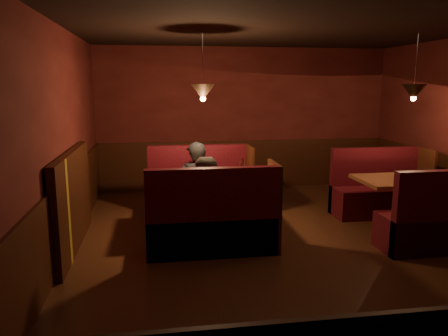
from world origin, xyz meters
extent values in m
cube|color=#4D2816|center=(0.00, 0.00, -0.01)|extent=(6.00, 7.00, 0.01)
cube|color=black|center=(0.00, 0.00, 2.90)|extent=(6.00, 7.00, 0.01)
cube|color=#3E100F|center=(0.00, 3.50, 1.45)|extent=(6.00, 0.01, 2.90)
cube|color=#3E100F|center=(-3.00, 0.00, 1.45)|extent=(0.01, 7.00, 2.90)
cube|color=black|center=(0.00, 3.48, 0.50)|extent=(6.00, 0.04, 1.00)
cube|color=black|center=(-2.98, 0.00, 0.50)|extent=(0.04, 7.00, 1.00)
cube|color=black|center=(-2.92, 0.40, 0.65)|extent=(0.10, 2.20, 1.30)
cube|color=#AF8629|center=(-2.87, -0.15, 0.65)|extent=(0.01, 0.12, 1.30)
cylinder|color=#333333|center=(-1.14, 0.81, 2.45)|extent=(0.01, 0.01, 0.80)
cone|color=black|center=(-1.14, 0.81, 2.05)|extent=(0.34, 0.34, 0.22)
sphere|color=#FFBF72|center=(-1.14, 0.81, 1.96)|extent=(0.08, 0.08, 0.08)
cylinder|color=#333333|center=(1.82, 0.40, 2.45)|extent=(0.01, 0.01, 0.80)
cone|color=black|center=(1.82, 0.40, 2.05)|extent=(0.34, 0.34, 0.22)
sphere|color=#FFBF72|center=(1.82, 0.40, 1.96)|extent=(0.08, 0.08, 0.08)
cube|color=brown|center=(-1.14, 0.81, 0.80)|extent=(1.54, 0.94, 0.06)
cylinder|color=black|center=(-1.14, 0.81, 0.39)|extent=(0.15, 0.15, 0.77)
cylinder|color=black|center=(-1.14, 0.81, 0.02)|extent=(0.62, 0.62, 0.04)
cylinder|color=silver|center=(-1.14, 0.72, 0.84)|extent=(0.31, 0.31, 0.02)
cube|color=black|center=(-1.13, 0.73, 0.87)|extent=(0.10, 0.09, 0.04)
ellipsoid|color=silver|center=(-1.16, 0.65, 0.88)|extent=(0.08, 0.08, 0.06)
cube|color=tan|center=(-0.97, 0.57, 0.86)|extent=(0.10, 0.08, 0.04)
cylinder|color=silver|center=(-1.06, 0.62, 0.85)|extent=(0.13, 0.08, 0.01)
cylinder|color=silver|center=(-1.26, 1.07, 0.83)|extent=(0.29, 0.29, 0.02)
ellipsoid|color=beige|center=(-1.18, 1.02, 0.87)|extent=(0.11, 0.11, 0.06)
cube|color=silver|center=(-1.24, 0.98, 0.85)|extent=(0.22, 0.07, 0.00)
cylinder|color=white|center=(-0.84, 0.80, 0.87)|extent=(0.06, 0.06, 0.09)
cylinder|color=white|center=(-0.55, 1.06, 0.91)|extent=(0.08, 0.08, 0.17)
cylinder|color=white|center=(-0.65, 0.55, 0.91)|extent=(0.08, 0.08, 0.17)
cylinder|color=#47230F|center=(-0.55, 0.89, 0.91)|extent=(0.07, 0.07, 0.18)
cylinder|color=#47230F|center=(-0.55, 0.89, 1.04)|extent=(0.03, 0.03, 0.08)
ellipsoid|color=white|center=(-0.69, 0.62, 0.85)|extent=(0.11, 0.09, 0.05)
cube|color=black|center=(-1.14, 1.61, 0.25)|extent=(1.65, 0.61, 0.50)
cube|color=black|center=(-1.14, 1.85, 0.58)|extent=(1.65, 0.13, 1.16)
cube|color=black|center=(-0.29, 1.61, 0.58)|extent=(0.04, 0.61, 1.16)
cube|color=black|center=(-1.14, 0.01, 0.25)|extent=(1.65, 0.61, 0.50)
cube|color=black|center=(-1.14, -0.22, 0.58)|extent=(1.65, 0.13, 1.16)
cube|color=black|center=(-0.29, 0.01, 0.58)|extent=(0.04, 0.61, 1.16)
cube|color=brown|center=(1.82, 0.40, 0.77)|extent=(1.41, 0.90, 0.05)
cylinder|color=black|center=(1.82, 0.40, 0.37)|extent=(0.15, 0.15, 0.74)
cylinder|color=black|center=(1.82, 0.40, 0.02)|extent=(0.59, 0.59, 0.04)
cube|color=black|center=(1.82, 1.17, 0.24)|extent=(1.52, 0.58, 0.48)
cube|color=black|center=(1.82, 1.40, 0.56)|extent=(1.52, 0.13, 1.11)
cube|color=black|center=(2.60, 1.17, 0.56)|extent=(0.04, 0.58, 1.11)
cube|color=black|center=(1.82, -0.37, 0.24)|extent=(1.52, 0.58, 0.48)
imported|color=black|center=(-1.21, 1.38, 0.81)|extent=(0.60, 0.39, 1.63)
imported|color=#413B36|center=(-1.14, 0.20, 0.79)|extent=(0.94, 0.85, 1.57)
camera|label=1|loc=(-1.80, -5.39, 2.15)|focal=35.00mm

